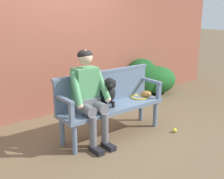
% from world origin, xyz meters
% --- Properties ---
extents(ground_plane, '(40.00, 40.00, 0.00)m').
position_xyz_m(ground_plane, '(0.00, 0.00, 0.00)').
color(ground_plane, brown).
extents(brick_garden_fence, '(8.00, 0.30, 2.40)m').
position_xyz_m(brick_garden_fence, '(0.00, 1.53, 1.20)').
color(brick_garden_fence, '#9E5642').
rests_on(brick_garden_fence, ground).
extents(hedge_bush_mid_left, '(0.79, 0.66, 0.83)m').
position_xyz_m(hedge_bush_mid_left, '(1.73, 1.20, 0.42)').
color(hedge_bush_mid_left, '#194C1E').
rests_on(hedge_bush_mid_left, ground).
extents(hedge_bush_far_right, '(0.93, 0.77, 0.61)m').
position_xyz_m(hedge_bush_far_right, '(2.19, 1.17, 0.31)').
color(hedge_bush_far_right, '#1E5B23').
rests_on(hedge_bush_far_right, ground).
extents(garden_bench, '(1.69, 0.46, 0.48)m').
position_xyz_m(garden_bench, '(0.00, 0.00, 0.41)').
color(garden_bench, slate).
rests_on(garden_bench, ground).
extents(bench_backrest, '(1.73, 0.06, 0.50)m').
position_xyz_m(bench_backrest, '(0.00, 0.20, 0.73)').
color(bench_backrest, slate).
rests_on(bench_backrest, garden_bench).
extents(bench_armrest_left_end, '(0.06, 0.46, 0.28)m').
position_xyz_m(bench_armrest_left_end, '(-0.80, -0.08, 0.67)').
color(bench_armrest_left_end, slate).
rests_on(bench_armrest_left_end, garden_bench).
extents(bench_armrest_right_end, '(0.06, 0.46, 0.28)m').
position_xyz_m(bench_armrest_right_end, '(0.80, -0.08, 0.67)').
color(bench_armrest_right_end, slate).
rests_on(bench_armrest_right_end, garden_bench).
extents(person_seated, '(0.56, 0.63, 1.35)m').
position_xyz_m(person_seated, '(-0.42, -0.01, 0.75)').
color(person_seated, black).
rests_on(person_seated, ground).
extents(dog_on_bench, '(0.35, 0.45, 0.46)m').
position_xyz_m(dog_on_bench, '(-0.06, 0.01, 0.71)').
color(dog_on_bench, black).
rests_on(dog_on_bench, garden_bench).
extents(tennis_racket, '(0.38, 0.58, 0.03)m').
position_xyz_m(tennis_racket, '(0.58, 0.07, 0.49)').
color(tennis_racket, yellow).
rests_on(tennis_racket, garden_bench).
extents(baseball_glove, '(0.28, 0.27, 0.09)m').
position_xyz_m(baseball_glove, '(0.73, 0.02, 0.52)').
color(baseball_glove, '#9E6B2D').
rests_on(baseball_glove, garden_bench).
extents(tennis_ball, '(0.07, 0.07, 0.07)m').
position_xyz_m(tennis_ball, '(0.83, -0.54, 0.03)').
color(tennis_ball, '#CCDB33').
rests_on(tennis_ball, ground).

